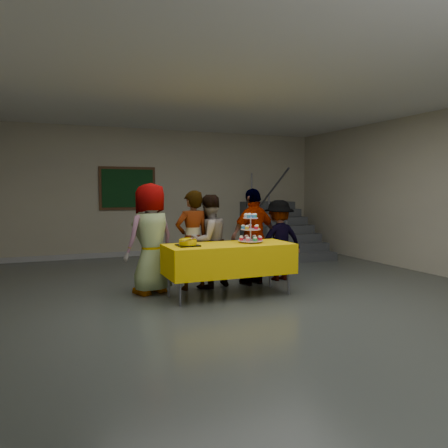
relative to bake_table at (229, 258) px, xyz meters
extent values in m
plane|color=#4C514C|center=(0.14, -0.53, -0.56)|extent=(10.00, 10.00, 0.00)
cube|color=#AAA389|center=(0.14, 4.47, 0.94)|extent=(8.00, 0.04, 3.00)
cube|color=silver|center=(0.14, -0.53, 2.44)|extent=(8.00, 10.00, 0.04)
cube|color=#999999|center=(0.14, 4.45, -0.50)|extent=(7.90, 0.03, 0.12)
cylinder|color=#595960|center=(-0.84, -0.29, -0.19)|extent=(0.04, 0.04, 0.73)
cylinder|color=#595960|center=(0.84, -0.29, -0.19)|extent=(0.04, 0.04, 0.73)
cylinder|color=#595960|center=(-0.84, 0.29, -0.19)|extent=(0.04, 0.04, 0.73)
cylinder|color=#595960|center=(0.84, 0.29, -0.19)|extent=(0.04, 0.04, 0.73)
cube|color=#595960|center=(0.00, 0.00, 0.18)|extent=(1.80, 0.70, 0.02)
cube|color=#FFC805|center=(0.00, 0.00, -0.01)|extent=(1.88, 0.78, 0.44)
cylinder|color=silver|center=(0.37, 0.04, 0.22)|extent=(0.18, 0.18, 0.01)
cylinder|color=silver|center=(0.37, 0.04, 0.42)|extent=(0.02, 0.02, 0.42)
cylinder|color=silver|center=(0.37, 0.04, 0.24)|extent=(0.38, 0.38, 0.01)
cylinder|color=silver|center=(0.37, 0.04, 0.41)|extent=(0.30, 0.30, 0.01)
cylinder|color=silver|center=(0.37, 0.04, 0.58)|extent=(0.22, 0.22, 0.01)
cube|color=black|center=(-0.63, 0.01, 0.22)|extent=(0.30, 0.30, 0.02)
cylinder|color=#F6C300|center=(-0.63, 0.01, 0.27)|extent=(0.25, 0.25, 0.07)
ellipsoid|color=#F6C300|center=(-0.63, 0.01, 0.30)|extent=(0.25, 0.25, 0.05)
ellipsoid|color=white|center=(-0.59, -0.02, 0.32)|extent=(0.08, 0.08, 0.02)
cube|color=silver|center=(-0.65, -0.12, 0.32)|extent=(0.30, 0.16, 0.04)
imported|color=slate|center=(-1.03, 0.60, 0.28)|extent=(0.96, 0.81, 1.66)
imported|color=slate|center=(-0.37, 0.62, 0.22)|extent=(0.61, 0.44, 1.55)
imported|color=slate|center=(-0.09, 0.65, 0.19)|extent=(0.86, 0.76, 1.49)
imported|color=slate|center=(0.69, 0.58, 0.24)|extent=(1.00, 0.62, 1.59)
imported|color=slate|center=(1.25, 0.74, 0.14)|extent=(0.91, 0.54, 1.39)
cube|color=#424447|center=(2.84, 2.22, -0.47)|extent=(1.30, 0.30, 0.18)
cube|color=#424447|center=(2.84, 2.52, -0.38)|extent=(1.30, 0.30, 0.36)
cube|color=#424447|center=(2.84, 2.82, -0.29)|extent=(1.30, 0.30, 0.54)
cube|color=#424447|center=(2.84, 3.12, -0.20)|extent=(1.30, 0.30, 0.72)
cube|color=#424447|center=(2.84, 3.42, -0.11)|extent=(1.30, 0.30, 0.90)
cube|color=#424447|center=(2.84, 3.72, -0.02)|extent=(1.30, 0.30, 1.08)
cube|color=#424447|center=(2.84, 4.02, 0.07)|extent=(1.30, 0.30, 1.26)
cube|color=#424447|center=(2.84, 4.32, 0.07)|extent=(1.30, 0.30, 1.26)
cylinder|color=#595960|center=(2.24, 2.17, -0.11)|extent=(0.04, 0.04, 0.90)
cylinder|color=#595960|center=(2.24, 2.97, 0.43)|extent=(0.04, 0.04, 0.90)
cylinder|color=#595960|center=(2.24, 3.87, 0.97)|extent=(0.04, 0.04, 0.90)
cylinder|color=#595960|center=(2.24, 3.02, 0.88)|extent=(0.04, 1.85, 1.20)
cube|color=#472B16|center=(-0.70, 4.44, 1.04)|extent=(1.30, 0.04, 1.00)
cube|color=#123A18|center=(-0.70, 4.41, 1.04)|extent=(1.18, 0.02, 0.88)
camera|label=1|loc=(-2.48, -5.85, 1.00)|focal=35.00mm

